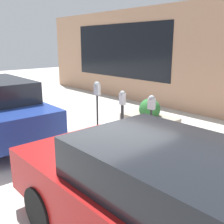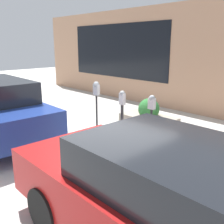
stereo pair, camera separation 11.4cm
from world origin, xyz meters
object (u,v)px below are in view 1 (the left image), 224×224
(parking_meter_second, at_px, (122,111))
(parked_car_front, at_px, (162,200))
(planter_box, at_px, (149,121))
(parking_meter_middle, at_px, (97,95))
(parking_meter_nearest, at_px, (151,112))

(parking_meter_second, bearing_deg, parked_car_front, 142.89)
(planter_box, bearing_deg, parking_meter_middle, 52.94)
(parking_meter_second, relative_size, parked_car_front, 0.32)
(parking_meter_second, distance_m, parking_meter_middle, 0.95)
(parking_meter_middle, distance_m, parked_car_front, 4.37)
(parking_meter_second, distance_m, parked_car_front, 3.62)
(parking_meter_second, bearing_deg, parking_meter_middle, 2.85)
(parking_meter_nearest, relative_size, parked_car_front, 0.33)
(parking_meter_second, xyz_separation_m, parked_car_front, (-2.88, 2.18, -0.10))
(planter_box, bearing_deg, parked_car_front, 131.84)
(parking_meter_middle, distance_m, planter_box, 1.62)
(parking_meter_second, bearing_deg, planter_box, -87.27)
(parked_car_front, bearing_deg, parking_meter_second, -36.92)
(parking_meter_nearest, distance_m, parked_car_front, 2.92)
(parking_meter_nearest, height_order, planter_box, parking_meter_nearest)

